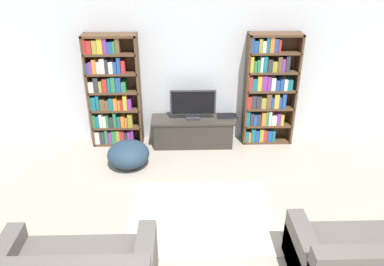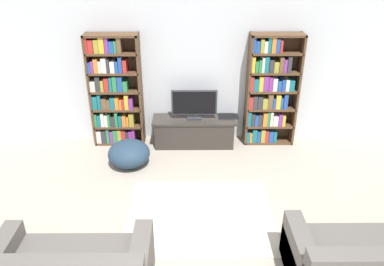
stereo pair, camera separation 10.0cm
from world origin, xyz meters
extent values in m
cube|color=silver|center=(0.00, 4.23, 1.30)|extent=(8.80, 0.06, 2.60)
cube|color=#513823|center=(-1.63, 4.03, 0.94)|extent=(0.04, 0.30, 1.88)
cube|color=#513823|center=(-0.82, 4.03, 0.94)|extent=(0.04, 0.30, 1.88)
cube|color=#513823|center=(-1.23, 4.16, 0.94)|extent=(0.85, 0.04, 1.88)
cube|color=#513823|center=(-1.23, 4.03, 1.86)|extent=(0.85, 0.30, 0.04)
cube|color=#513823|center=(-1.23, 4.03, 0.02)|extent=(0.81, 0.30, 0.04)
cube|color=silver|center=(-1.57, 4.02, 0.15)|extent=(0.08, 0.24, 0.22)
cube|color=#333338|center=(-1.49, 4.02, 0.15)|extent=(0.08, 0.24, 0.23)
cube|color=#2D7F47|center=(-1.42, 4.02, 0.16)|extent=(0.05, 0.24, 0.26)
cube|color=#7F338C|center=(-1.36, 4.02, 0.14)|extent=(0.05, 0.24, 0.22)
cube|color=#2D7F47|center=(-1.29, 4.02, 0.15)|extent=(0.07, 0.24, 0.24)
cube|color=#9E9333|center=(-1.22, 4.02, 0.16)|extent=(0.06, 0.24, 0.24)
cube|color=#B72D28|center=(-1.15, 4.02, 0.15)|extent=(0.07, 0.24, 0.23)
cube|color=#333338|center=(-1.09, 4.02, 0.14)|extent=(0.04, 0.24, 0.20)
cube|color=#7F338C|center=(-1.03, 4.02, 0.14)|extent=(0.06, 0.24, 0.21)
cube|color=#7F338C|center=(-0.98, 4.02, 0.16)|extent=(0.04, 0.24, 0.24)
cube|color=#513823|center=(-1.23, 4.03, 0.33)|extent=(0.81, 0.30, 0.04)
cube|color=#2D7F47|center=(-1.59, 4.02, 0.46)|extent=(0.04, 0.24, 0.22)
cube|color=#196B75|center=(-1.54, 4.02, 0.45)|extent=(0.05, 0.24, 0.20)
cube|color=silver|center=(-1.48, 4.02, 0.47)|extent=(0.05, 0.24, 0.23)
cube|color=silver|center=(-1.42, 4.02, 0.45)|extent=(0.06, 0.24, 0.20)
cube|color=#2D7F47|center=(-1.37, 4.02, 0.46)|extent=(0.04, 0.24, 0.22)
cube|color=#333338|center=(-1.31, 4.02, 0.44)|extent=(0.07, 0.24, 0.17)
cube|color=#2D7F47|center=(-1.25, 4.02, 0.48)|extent=(0.05, 0.24, 0.26)
cube|color=#196B75|center=(-1.19, 4.02, 0.44)|extent=(0.05, 0.24, 0.19)
cube|color=orange|center=(-1.12, 4.02, 0.44)|extent=(0.06, 0.24, 0.19)
cube|color=orange|center=(-1.06, 4.02, 0.43)|extent=(0.04, 0.24, 0.16)
cube|color=#9E9333|center=(-0.99, 4.02, 0.46)|extent=(0.08, 0.24, 0.22)
cube|color=#513823|center=(-1.23, 4.03, 0.64)|extent=(0.81, 0.30, 0.04)
cube|color=#196B75|center=(-1.57, 4.02, 0.78)|extent=(0.08, 0.24, 0.23)
cube|color=#196B75|center=(-1.50, 4.02, 0.79)|extent=(0.05, 0.24, 0.26)
cube|color=brown|center=(-1.43, 4.02, 0.75)|extent=(0.08, 0.24, 0.18)
cube|color=brown|center=(-1.35, 4.02, 0.74)|extent=(0.06, 0.24, 0.16)
cube|color=#196B75|center=(-1.28, 4.02, 0.76)|extent=(0.07, 0.24, 0.20)
cube|color=orange|center=(-1.21, 4.02, 0.76)|extent=(0.06, 0.24, 0.20)
cube|color=orange|center=(-1.15, 4.02, 0.74)|extent=(0.04, 0.24, 0.16)
cube|color=#B72D28|center=(-1.11, 4.02, 0.75)|extent=(0.04, 0.24, 0.17)
cube|color=gold|center=(-1.05, 4.02, 0.79)|extent=(0.06, 0.24, 0.25)
cube|color=#7F338C|center=(-0.98, 4.02, 0.76)|extent=(0.06, 0.24, 0.19)
cube|color=#513823|center=(-1.23, 4.03, 0.96)|extent=(0.81, 0.30, 0.04)
cube|color=silver|center=(-1.57, 4.02, 1.06)|extent=(0.08, 0.24, 0.17)
cube|color=#333338|center=(-1.49, 4.02, 1.10)|extent=(0.07, 0.24, 0.24)
cube|color=#9E9333|center=(-1.42, 4.02, 1.07)|extent=(0.05, 0.24, 0.18)
cube|color=#B72D28|center=(-1.35, 4.02, 1.09)|extent=(0.07, 0.24, 0.22)
cube|color=#196B75|center=(-1.28, 4.02, 1.09)|extent=(0.04, 0.24, 0.23)
cube|color=#2D7F47|center=(-1.22, 4.02, 1.10)|extent=(0.07, 0.24, 0.25)
cube|color=#234C99|center=(-1.14, 4.02, 1.10)|extent=(0.08, 0.24, 0.25)
cube|color=#2D7F47|center=(-1.05, 4.02, 1.06)|extent=(0.07, 0.24, 0.16)
cube|color=#513823|center=(-1.23, 4.03, 1.27)|extent=(0.81, 0.30, 0.04)
cube|color=#234C99|center=(-1.59, 4.02, 1.37)|extent=(0.04, 0.24, 0.16)
cube|color=#7F338C|center=(-1.55, 4.02, 1.38)|extent=(0.04, 0.24, 0.18)
cube|color=orange|center=(-1.49, 4.02, 1.40)|extent=(0.06, 0.24, 0.22)
cube|color=silver|center=(-1.43, 4.02, 1.38)|extent=(0.05, 0.24, 0.18)
cube|color=silver|center=(-1.36, 4.02, 1.41)|extent=(0.08, 0.24, 0.23)
cube|color=#333338|center=(-1.29, 4.02, 1.40)|extent=(0.04, 0.24, 0.22)
cube|color=silver|center=(-1.23, 4.02, 1.38)|extent=(0.07, 0.24, 0.18)
cube|color=#234C99|center=(-1.16, 4.02, 1.38)|extent=(0.05, 0.24, 0.18)
cube|color=#234C99|center=(-1.10, 4.02, 1.41)|extent=(0.05, 0.24, 0.25)
cube|color=#B72D28|center=(-1.03, 4.02, 1.39)|extent=(0.06, 0.24, 0.20)
cube|color=#513823|center=(-1.23, 4.03, 1.58)|extent=(0.81, 0.30, 0.04)
cube|color=#B72D28|center=(-1.59, 4.02, 1.72)|extent=(0.04, 0.24, 0.24)
cube|color=#B72D28|center=(-1.53, 4.02, 1.70)|extent=(0.08, 0.24, 0.20)
cube|color=#9E9333|center=(-1.45, 4.02, 1.71)|extent=(0.08, 0.24, 0.21)
cube|color=gold|center=(-1.36, 4.02, 1.72)|extent=(0.08, 0.24, 0.24)
cube|color=#7F338C|center=(-1.29, 4.02, 1.73)|extent=(0.05, 0.24, 0.25)
cube|color=#234C99|center=(-1.22, 4.02, 1.69)|extent=(0.08, 0.24, 0.18)
cube|color=#2D7F47|center=(-1.15, 4.02, 1.70)|extent=(0.04, 0.24, 0.19)
cube|color=brown|center=(-1.10, 4.02, 1.73)|extent=(0.07, 0.24, 0.25)
cube|color=#513823|center=(0.95, 4.03, 0.94)|extent=(0.04, 0.30, 1.88)
cube|color=#513823|center=(1.76, 4.03, 0.94)|extent=(0.04, 0.30, 1.88)
cube|color=#513823|center=(1.35, 4.16, 0.94)|extent=(0.85, 0.04, 1.88)
cube|color=#513823|center=(1.35, 4.03, 1.86)|extent=(0.85, 0.30, 0.04)
cube|color=#513823|center=(1.35, 4.03, 0.02)|extent=(0.81, 0.30, 0.04)
cube|color=#196B75|center=(0.99, 4.02, 0.13)|extent=(0.06, 0.24, 0.19)
cube|color=orange|center=(1.05, 4.02, 0.12)|extent=(0.04, 0.24, 0.17)
cube|color=#196B75|center=(1.11, 4.02, 0.16)|extent=(0.08, 0.24, 0.24)
cube|color=#234C99|center=(1.18, 4.02, 0.14)|extent=(0.05, 0.24, 0.20)
cube|color=#9E9333|center=(1.25, 4.02, 0.15)|extent=(0.07, 0.24, 0.23)
cube|color=#B72D28|center=(1.32, 4.02, 0.14)|extent=(0.06, 0.24, 0.21)
cube|color=#234C99|center=(1.39, 4.02, 0.13)|extent=(0.08, 0.24, 0.20)
cube|color=#196B75|center=(1.46, 4.02, 0.13)|extent=(0.05, 0.24, 0.19)
cube|color=#513823|center=(1.35, 4.03, 0.33)|extent=(0.81, 0.30, 0.04)
cube|color=#196B75|center=(1.00, 4.02, 0.48)|extent=(0.06, 0.24, 0.25)
cube|color=#333338|center=(1.06, 4.02, 0.46)|extent=(0.05, 0.24, 0.22)
cube|color=#234C99|center=(1.12, 4.02, 0.45)|extent=(0.05, 0.24, 0.19)
cube|color=#333338|center=(1.18, 4.02, 0.45)|extent=(0.07, 0.24, 0.20)
cube|color=orange|center=(1.26, 4.02, 0.47)|extent=(0.07, 0.24, 0.23)
cube|color=#2D7F47|center=(1.32, 4.02, 0.48)|extent=(0.04, 0.24, 0.26)
cube|color=silver|center=(1.37, 4.02, 0.48)|extent=(0.04, 0.24, 0.26)
cube|color=silver|center=(1.44, 4.02, 0.44)|extent=(0.08, 0.24, 0.17)
cube|color=#7F338C|center=(1.52, 4.02, 0.45)|extent=(0.06, 0.24, 0.21)
cube|color=gold|center=(1.58, 4.02, 0.44)|extent=(0.05, 0.24, 0.19)
cube|color=#513823|center=(1.35, 4.03, 0.64)|extent=(0.81, 0.30, 0.04)
cube|color=#B72D28|center=(1.00, 4.02, 0.77)|extent=(0.06, 0.24, 0.21)
cube|color=#333338|center=(1.07, 4.02, 0.77)|extent=(0.07, 0.24, 0.22)
cube|color=#333338|center=(1.15, 4.02, 0.77)|extent=(0.08, 0.24, 0.21)
cube|color=#9E9333|center=(1.24, 4.02, 0.75)|extent=(0.08, 0.24, 0.18)
cube|color=brown|center=(1.32, 4.02, 0.79)|extent=(0.08, 0.24, 0.26)
cube|color=#234C99|center=(1.39, 4.02, 0.75)|extent=(0.04, 0.24, 0.18)
cube|color=gold|center=(1.45, 4.02, 0.78)|extent=(0.08, 0.24, 0.24)
cube|color=#234C99|center=(1.51, 4.02, 0.76)|extent=(0.04, 0.24, 0.19)
cube|color=#234C99|center=(1.57, 4.02, 0.79)|extent=(0.06, 0.24, 0.25)
cube|color=#513823|center=(1.35, 4.03, 0.96)|extent=(0.81, 0.30, 0.04)
cube|color=#B72D28|center=(0.99, 4.02, 1.09)|extent=(0.05, 0.24, 0.24)
cube|color=#196B75|center=(1.06, 4.02, 1.08)|extent=(0.08, 0.24, 0.20)
cube|color=gold|center=(1.14, 4.02, 1.10)|extent=(0.07, 0.24, 0.24)
cube|color=#7F338C|center=(1.22, 4.02, 1.10)|extent=(0.08, 0.24, 0.25)
cube|color=#7F338C|center=(1.30, 4.02, 1.09)|extent=(0.06, 0.24, 0.23)
cube|color=silver|center=(1.37, 4.02, 1.08)|extent=(0.07, 0.24, 0.21)
cube|color=#234C99|center=(1.44, 4.02, 1.06)|extent=(0.06, 0.24, 0.17)
cube|color=#234C99|center=(1.50, 4.02, 1.07)|extent=(0.05, 0.24, 0.19)
cube|color=silver|center=(1.57, 4.02, 1.07)|extent=(0.06, 0.24, 0.18)
cube|color=#196B75|center=(1.64, 4.02, 1.06)|extent=(0.08, 0.24, 0.18)
cube|color=#513823|center=(1.35, 4.03, 1.27)|extent=(0.81, 0.30, 0.04)
cube|color=gold|center=(0.99, 4.02, 1.41)|extent=(0.05, 0.24, 0.25)
cube|color=#2D7F47|center=(1.05, 4.02, 1.38)|extent=(0.05, 0.24, 0.18)
cube|color=#2D7F47|center=(1.10, 4.02, 1.39)|extent=(0.04, 0.24, 0.20)
cube|color=silver|center=(1.15, 4.02, 1.41)|extent=(0.04, 0.24, 0.24)
cube|color=#196B75|center=(1.20, 4.02, 1.42)|extent=(0.06, 0.24, 0.25)
cube|color=#333338|center=(1.28, 4.02, 1.39)|extent=(0.07, 0.24, 0.20)
cube|color=#9E9333|center=(1.36, 4.02, 1.37)|extent=(0.08, 0.24, 0.17)
cube|color=brown|center=(1.44, 4.02, 1.41)|extent=(0.06, 0.24, 0.24)
cube|color=#7F338C|center=(1.50, 4.02, 1.39)|extent=(0.05, 0.24, 0.21)
cube|color=#333338|center=(1.56, 4.02, 1.42)|extent=(0.06, 0.24, 0.26)
cube|color=#513823|center=(1.35, 4.03, 1.58)|extent=(0.81, 0.30, 0.04)
cube|color=#234C99|center=(0.99, 4.02, 1.73)|extent=(0.04, 0.24, 0.26)
cube|color=#234C99|center=(1.04, 4.02, 1.69)|extent=(0.06, 0.24, 0.18)
cube|color=#9E9333|center=(1.11, 4.02, 1.71)|extent=(0.05, 0.24, 0.21)
cube|color=silver|center=(1.17, 4.02, 1.69)|extent=(0.06, 0.24, 0.18)
cube|color=#196B75|center=(1.22, 4.02, 1.73)|extent=(0.05, 0.24, 0.25)
cube|color=orange|center=(1.28, 4.02, 1.73)|extent=(0.06, 0.24, 0.25)
cube|color=#234C99|center=(1.35, 4.02, 1.71)|extent=(0.06, 0.24, 0.22)
cube|color=#B72D28|center=(1.40, 4.02, 1.70)|extent=(0.04, 0.24, 0.20)
cube|color=#332D28|center=(0.06, 3.94, 0.22)|extent=(1.32, 0.44, 0.45)
cube|color=#332D28|center=(0.06, 3.94, 0.47)|extent=(1.40, 0.47, 0.04)
cube|color=#2D2D33|center=(0.06, 3.94, 0.50)|extent=(0.24, 0.16, 0.03)
cylinder|color=#2D2D33|center=(0.06, 3.94, 0.54)|extent=(0.04, 0.04, 0.05)
cube|color=#2D2D33|center=(0.06, 3.94, 0.78)|extent=(0.76, 0.04, 0.42)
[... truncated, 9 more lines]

